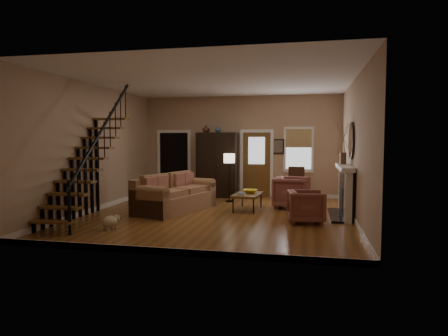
% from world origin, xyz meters
% --- Properties ---
extents(room, '(7.00, 7.33, 3.30)m').
position_xyz_m(room, '(-0.41, 1.76, 1.51)').
color(room, brown).
rests_on(room, ground).
extents(staircase, '(0.94, 2.80, 3.20)m').
position_xyz_m(staircase, '(-2.78, -1.30, 1.60)').
color(staircase, brown).
rests_on(staircase, ground).
extents(fireplace, '(0.33, 1.95, 2.30)m').
position_xyz_m(fireplace, '(3.13, 0.50, 0.74)').
color(fireplace, black).
rests_on(fireplace, ground).
extents(armoire, '(1.30, 0.60, 2.10)m').
position_xyz_m(armoire, '(-0.70, 3.15, 1.05)').
color(armoire, black).
rests_on(armoire, ground).
extents(vase_a, '(0.24, 0.24, 0.25)m').
position_xyz_m(vase_a, '(-1.05, 3.05, 2.22)').
color(vase_a, '#4C2619').
rests_on(vase_a, armoire).
extents(vase_b, '(0.20, 0.20, 0.21)m').
position_xyz_m(vase_b, '(-0.65, 3.05, 2.21)').
color(vase_b, '#334C60').
rests_on(vase_b, armoire).
extents(sofa, '(1.70, 2.61, 0.90)m').
position_xyz_m(sofa, '(-1.17, 0.30, 0.45)').
color(sofa, '#966944').
rests_on(sofa, ground).
extents(coffee_table, '(0.75, 1.19, 0.44)m').
position_xyz_m(coffee_table, '(0.64, 0.89, 0.22)').
color(coffee_table, brown).
rests_on(coffee_table, ground).
extents(bowl, '(0.39, 0.39, 0.10)m').
position_xyz_m(bowl, '(0.69, 1.04, 0.49)').
color(bowl, yellow).
rests_on(bowl, coffee_table).
extents(books, '(0.21, 0.29, 0.05)m').
position_xyz_m(books, '(0.52, 0.59, 0.47)').
color(books, beige).
rests_on(books, coffee_table).
extents(armchair_left, '(0.91, 0.89, 0.73)m').
position_xyz_m(armchair_left, '(2.17, -0.43, 0.37)').
color(armchair_left, maroon).
rests_on(armchair_left, ground).
extents(armchair_right, '(1.04, 1.01, 0.86)m').
position_xyz_m(armchair_right, '(1.78, 1.45, 0.43)').
color(armchair_right, maroon).
rests_on(armchair_right, ground).
extents(floor_lamp, '(0.44, 0.44, 1.45)m').
position_xyz_m(floor_lamp, '(-0.11, 2.17, 0.73)').
color(floor_lamp, black).
rests_on(floor_lamp, ground).
extents(side_chair, '(0.54, 0.54, 1.02)m').
position_xyz_m(side_chair, '(1.85, 2.95, 0.51)').
color(side_chair, '#311D0F').
rests_on(side_chair, ground).
extents(dog, '(0.37, 0.47, 0.30)m').
position_xyz_m(dog, '(-1.84, -1.99, 0.15)').
color(dog, tan).
rests_on(dog, ground).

